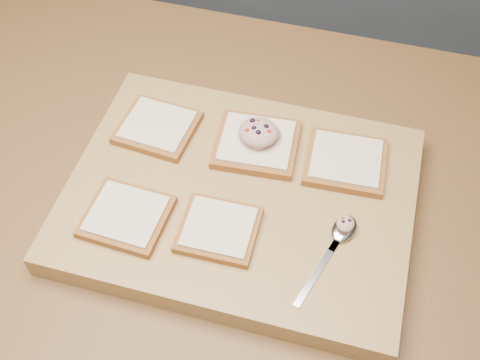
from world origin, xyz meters
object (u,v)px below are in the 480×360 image
object	(u,v)px
cutting_board	(240,198)
spoon	(340,235)
bread_far_center	(257,144)
tuna_salad_dollop	(259,132)

from	to	relation	value
cutting_board	spoon	xyz separation A→B (m)	(0.16, -0.04, 0.03)
cutting_board	bread_far_center	size ratio (longest dim) A/B	3.79
cutting_board	bread_far_center	distance (m)	0.10
cutting_board	spoon	distance (m)	0.17
bread_far_center	cutting_board	bearing A→B (deg)	-91.55
cutting_board	spoon	world-z (taller)	spoon
cutting_board	spoon	size ratio (longest dim) A/B	3.13
bread_far_center	spoon	world-z (taller)	bread_far_center
tuna_salad_dollop	spoon	world-z (taller)	tuna_salad_dollop
spoon	tuna_salad_dollop	bearing A→B (deg)	139.21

